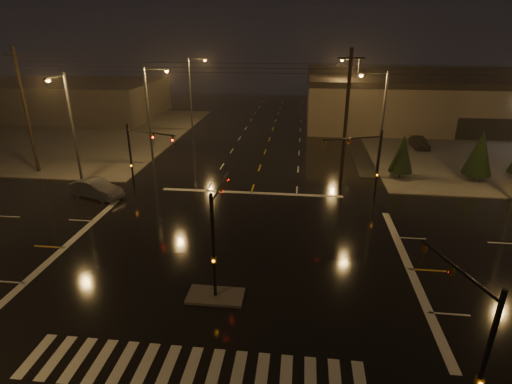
# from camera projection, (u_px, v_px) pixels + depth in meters

# --- Properties ---
(ground) EXTENTS (140.00, 140.00, 0.00)m
(ground) POSITION_uv_depth(u_px,v_px,m) (229.00, 258.00, 25.04)
(ground) COLOR black
(ground) RESTS_ON ground
(sidewalk_ne) EXTENTS (36.00, 36.00, 0.12)m
(sidewalk_ne) POSITION_uv_depth(u_px,v_px,m) (510.00, 146.00, 49.44)
(sidewalk_ne) COLOR #45433E
(sidewalk_ne) RESTS_ON ground
(sidewalk_nw) EXTENTS (36.00, 36.00, 0.12)m
(sidewalk_nw) POSITION_uv_depth(u_px,v_px,m) (56.00, 133.00, 55.88)
(sidewalk_nw) COLOR #45433E
(sidewalk_nw) RESTS_ON ground
(median_island) EXTENTS (3.00, 1.60, 0.15)m
(median_island) POSITION_uv_depth(u_px,v_px,m) (216.00, 296.00, 21.33)
(median_island) COLOR #45433E
(median_island) RESTS_ON ground
(crosswalk) EXTENTS (15.00, 2.60, 0.01)m
(crosswalk) POSITION_uv_depth(u_px,v_px,m) (191.00, 370.00, 16.74)
(crosswalk) COLOR beige
(crosswalk) RESTS_ON ground
(stop_bar_far) EXTENTS (16.00, 0.50, 0.01)m
(stop_bar_far) POSITION_uv_depth(u_px,v_px,m) (251.00, 193.00, 35.17)
(stop_bar_far) COLOR beige
(stop_bar_far) RESTS_ON ground
(retail_building) EXTENTS (60.20, 28.30, 7.20)m
(retail_building) POSITION_uv_depth(u_px,v_px,m) (502.00, 96.00, 62.22)
(retail_building) COLOR #716650
(retail_building) RESTS_ON ground
(commercial_block) EXTENTS (30.00, 18.00, 5.60)m
(commercial_block) POSITION_uv_depth(u_px,v_px,m) (67.00, 99.00, 66.45)
(commercial_block) COLOR #44403C
(commercial_block) RESTS_ON ground
(signal_mast_median) EXTENTS (0.25, 4.59, 6.00)m
(signal_mast_median) POSITION_uv_depth(u_px,v_px,m) (217.00, 227.00, 20.81)
(signal_mast_median) COLOR black
(signal_mast_median) RESTS_ON ground
(signal_mast_ne) EXTENTS (4.84, 1.86, 6.00)m
(signal_mast_ne) POSITION_uv_depth(u_px,v_px,m) (367.00, 158.00, 31.94)
(signal_mast_ne) COLOR black
(signal_mast_ne) RESTS_ON ground
(signal_mast_nw) EXTENTS (4.84, 1.86, 6.00)m
(signal_mast_nw) POSITION_uv_depth(u_px,v_px,m) (139.00, 151.00, 33.98)
(signal_mast_nw) COLOR black
(signal_mast_nw) RESTS_ON ground
(signal_mast_se) EXTENTS (1.55, 3.87, 6.00)m
(signal_mast_se) POSITION_uv_depth(u_px,v_px,m) (471.00, 332.00, 13.57)
(signal_mast_se) COLOR black
(signal_mast_se) RESTS_ON ground
(streetlight_1) EXTENTS (2.77, 0.32, 10.00)m
(streetlight_1) POSITION_uv_depth(u_px,v_px,m) (151.00, 110.00, 40.66)
(streetlight_1) COLOR #38383A
(streetlight_1) RESTS_ON ground
(streetlight_2) EXTENTS (2.77, 0.32, 10.00)m
(streetlight_2) POSITION_uv_depth(u_px,v_px,m) (192.00, 89.00, 55.40)
(streetlight_2) COLOR #38383A
(streetlight_2) RESTS_ON ground
(streetlight_3) EXTENTS (2.77, 0.32, 10.00)m
(streetlight_3) POSITION_uv_depth(u_px,v_px,m) (379.00, 119.00, 36.41)
(streetlight_3) COLOR #38383A
(streetlight_3) RESTS_ON ground
(streetlight_4) EXTENTS (2.77, 0.32, 10.00)m
(streetlight_4) POSITION_uv_depth(u_px,v_px,m) (355.00, 90.00, 54.84)
(streetlight_4) COLOR #38383A
(streetlight_4) RESTS_ON ground
(streetlight_5) EXTENTS (0.32, 2.77, 10.00)m
(streetlight_5) POSITION_uv_depth(u_px,v_px,m) (70.00, 123.00, 34.90)
(streetlight_5) COLOR #38383A
(streetlight_5) RESTS_ON ground
(utility_pole_0) EXTENTS (2.20, 0.32, 12.00)m
(utility_pole_0) POSITION_uv_depth(u_px,v_px,m) (26.00, 112.00, 38.01)
(utility_pole_0) COLOR black
(utility_pole_0) RESTS_ON ground
(utility_pole_1) EXTENTS (2.20, 0.32, 12.00)m
(utility_pole_1) POSITION_uv_depth(u_px,v_px,m) (346.00, 119.00, 34.79)
(utility_pole_1) COLOR black
(utility_pole_1) RESTS_ON ground
(conifer_0) EXTENTS (2.28, 2.28, 4.26)m
(conifer_0) POSITION_uv_depth(u_px,v_px,m) (402.00, 154.00, 37.76)
(conifer_0) COLOR black
(conifer_0) RESTS_ON ground
(conifer_1) EXTENTS (2.64, 2.64, 4.82)m
(conifer_1) POSITION_uv_depth(u_px,v_px,m) (480.00, 153.00, 37.03)
(conifer_1) COLOR black
(conifer_1) RESTS_ON ground
(car_parked) EXTENTS (1.83, 4.41, 1.49)m
(car_parked) POSITION_uv_depth(u_px,v_px,m) (420.00, 142.00, 48.40)
(car_parked) COLOR black
(car_parked) RESTS_ON ground
(car_crossing) EXTENTS (5.04, 3.09, 1.57)m
(car_crossing) POSITION_uv_depth(u_px,v_px,m) (96.00, 189.00, 33.96)
(car_crossing) COLOR slate
(car_crossing) RESTS_ON ground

